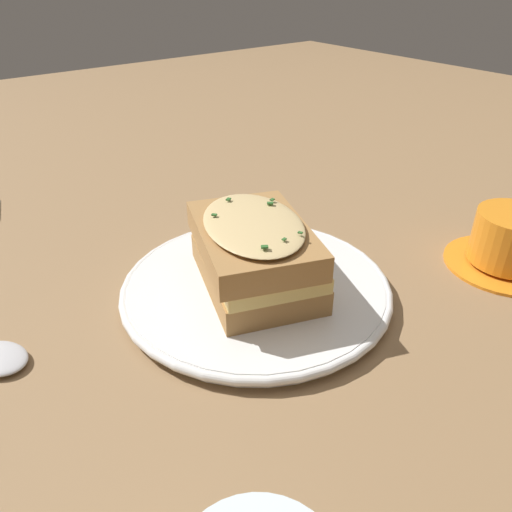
% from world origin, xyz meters
% --- Properties ---
extents(ground_plane, '(2.40, 2.40, 0.00)m').
position_xyz_m(ground_plane, '(0.00, 0.00, 0.00)').
color(ground_plane, olive).
extents(dinner_plate, '(0.27, 0.27, 0.02)m').
position_xyz_m(dinner_plate, '(-0.03, -0.03, 0.01)').
color(dinner_plate, white).
rests_on(dinner_plate, ground_plane).
extents(sandwich, '(0.15, 0.17, 0.08)m').
position_xyz_m(sandwich, '(-0.03, -0.03, 0.05)').
color(sandwich, '#A37542').
rests_on(sandwich, dinner_plate).
extents(teacup_with_saucer, '(0.13, 0.14, 0.06)m').
position_xyz_m(teacup_with_saucer, '(0.22, -0.15, 0.03)').
color(teacup_with_saucer, orange).
rests_on(teacup_with_saucer, ground_plane).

